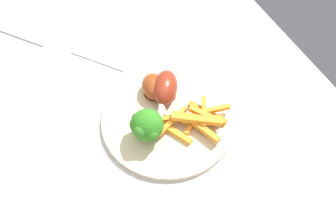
{
  "coord_description": "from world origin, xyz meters",
  "views": [
    {
      "loc": [
        0.39,
        -0.16,
        1.3
      ],
      "look_at": [
        0.02,
        0.01,
        0.73
      ],
      "focal_mm": 38.56,
      "sensor_mm": 36.0,
      "label": 1
    }
  ],
  "objects_px": {
    "broccoli_floret_front": "(146,126)",
    "broccoli_floret_back": "(143,123)",
    "chicken_drumstick_near": "(165,89)",
    "dinner_plate": "(168,120)",
    "fork": "(12,33)",
    "chicken_drumstick_far": "(154,89)",
    "broccoli_floret_middle": "(145,127)",
    "carrot_fries_pile": "(195,119)",
    "dining_table": "(161,141)"
  },
  "relations": [
    {
      "from": "broccoli_floret_front",
      "to": "broccoli_floret_back",
      "type": "relative_size",
      "value": 1.17
    },
    {
      "from": "chicken_drumstick_near",
      "to": "dinner_plate",
      "type": "bearing_deg",
      "value": -17.23
    },
    {
      "from": "broccoli_floret_back",
      "to": "fork",
      "type": "height_order",
      "value": "broccoli_floret_back"
    },
    {
      "from": "broccoli_floret_back",
      "to": "fork",
      "type": "xyz_separation_m",
      "value": [
        -0.41,
        -0.18,
        -0.05
      ]
    },
    {
      "from": "broccoli_floret_front",
      "to": "fork",
      "type": "distance_m",
      "value": 0.46
    },
    {
      "from": "broccoli_floret_front",
      "to": "chicken_drumstick_far",
      "type": "height_order",
      "value": "broccoli_floret_front"
    },
    {
      "from": "dinner_plate",
      "to": "broccoli_floret_middle",
      "type": "bearing_deg",
      "value": -65.94
    },
    {
      "from": "broccoli_floret_front",
      "to": "fork",
      "type": "relative_size",
      "value": 0.38
    },
    {
      "from": "dinner_plate",
      "to": "carrot_fries_pile",
      "type": "xyz_separation_m",
      "value": [
        0.03,
        0.04,
        0.02
      ]
    },
    {
      "from": "dinner_plate",
      "to": "broccoli_floret_front",
      "type": "bearing_deg",
      "value": -65.23
    },
    {
      "from": "broccoli_floret_front",
      "to": "chicken_drumstick_far",
      "type": "relative_size",
      "value": 0.65
    },
    {
      "from": "broccoli_floret_middle",
      "to": "chicken_drumstick_near",
      "type": "relative_size",
      "value": 0.48
    },
    {
      "from": "broccoli_floret_back",
      "to": "chicken_drumstick_far",
      "type": "relative_size",
      "value": 0.56
    },
    {
      "from": "dining_table",
      "to": "broccoli_floret_back",
      "type": "relative_size",
      "value": 16.84
    },
    {
      "from": "broccoli_floret_middle",
      "to": "broccoli_floret_back",
      "type": "bearing_deg",
      "value": -178.66
    },
    {
      "from": "broccoli_floret_front",
      "to": "broccoli_floret_back",
      "type": "xyz_separation_m",
      "value": [
        -0.01,
        -0.0,
        -0.0
      ]
    },
    {
      "from": "broccoli_floret_back",
      "to": "fork",
      "type": "relative_size",
      "value": 0.32
    },
    {
      "from": "dining_table",
      "to": "dinner_plate",
      "type": "bearing_deg",
      "value": 12.21
    },
    {
      "from": "dining_table",
      "to": "broccoli_floret_back",
      "type": "distance_m",
      "value": 0.17
    },
    {
      "from": "broccoli_floret_middle",
      "to": "carrot_fries_pile",
      "type": "xyz_separation_m",
      "value": [
        0.01,
        0.1,
        -0.02
      ]
    },
    {
      "from": "broccoli_floret_front",
      "to": "fork",
      "type": "bearing_deg",
      "value": -156.1
    },
    {
      "from": "broccoli_floret_front",
      "to": "chicken_drumstick_near",
      "type": "bearing_deg",
      "value": 137.08
    },
    {
      "from": "broccoli_floret_front",
      "to": "broccoli_floret_middle",
      "type": "bearing_deg",
      "value": -81.25
    },
    {
      "from": "dining_table",
      "to": "broccoli_floret_middle",
      "type": "relative_size",
      "value": 16.38
    },
    {
      "from": "carrot_fries_pile",
      "to": "chicken_drumstick_far",
      "type": "xyz_separation_m",
      "value": [
        -0.1,
        -0.04,
        0.0
      ]
    },
    {
      "from": "carrot_fries_pile",
      "to": "broccoli_floret_front",
      "type": "bearing_deg",
      "value": -95.77
    },
    {
      "from": "fork",
      "to": "broccoli_floret_back",
      "type": "bearing_deg",
      "value": -16.73
    },
    {
      "from": "broccoli_floret_middle",
      "to": "carrot_fries_pile",
      "type": "relative_size",
      "value": 0.41
    },
    {
      "from": "dining_table",
      "to": "dinner_plate",
      "type": "xyz_separation_m",
      "value": [
        0.02,
        0.01,
        0.12
      ]
    },
    {
      "from": "chicken_drumstick_far",
      "to": "dinner_plate",
      "type": "bearing_deg",
      "value": 1.01
    },
    {
      "from": "dinner_plate",
      "to": "broccoli_floret_middle",
      "type": "relative_size",
      "value": 4.19
    },
    {
      "from": "chicken_drumstick_near",
      "to": "fork",
      "type": "height_order",
      "value": "chicken_drumstick_near"
    },
    {
      "from": "dining_table",
      "to": "chicken_drumstick_near",
      "type": "distance_m",
      "value": 0.15
    },
    {
      "from": "carrot_fries_pile",
      "to": "chicken_drumstick_near",
      "type": "height_order",
      "value": "chicken_drumstick_near"
    },
    {
      "from": "chicken_drumstick_far",
      "to": "fork",
      "type": "xyz_separation_m",
      "value": [
        -0.32,
        -0.24,
        -0.03
      ]
    },
    {
      "from": "dinner_plate",
      "to": "chicken_drumstick_far",
      "type": "height_order",
      "value": "chicken_drumstick_far"
    },
    {
      "from": "dining_table",
      "to": "chicken_drumstick_far",
      "type": "relative_size",
      "value": 9.37
    },
    {
      "from": "carrot_fries_pile",
      "to": "dinner_plate",
      "type": "bearing_deg",
      "value": -130.14
    },
    {
      "from": "broccoli_floret_front",
      "to": "fork",
      "type": "height_order",
      "value": "broccoli_floret_front"
    },
    {
      "from": "dinner_plate",
      "to": "carrot_fries_pile",
      "type": "height_order",
      "value": "carrot_fries_pile"
    },
    {
      "from": "broccoli_floret_front",
      "to": "chicken_drumstick_far",
      "type": "distance_m",
      "value": 0.11
    },
    {
      "from": "broccoli_floret_middle",
      "to": "broccoli_floret_back",
      "type": "distance_m",
      "value": 0.01
    },
    {
      "from": "fork",
      "to": "carrot_fries_pile",
      "type": "bearing_deg",
      "value": -7.35
    },
    {
      "from": "broccoli_floret_middle",
      "to": "chicken_drumstick_far",
      "type": "distance_m",
      "value": 0.11
    },
    {
      "from": "dinner_plate",
      "to": "broccoli_floret_back",
      "type": "bearing_deg",
      "value": -74.62
    },
    {
      "from": "dining_table",
      "to": "broccoli_floret_back",
      "type": "height_order",
      "value": "broccoli_floret_back"
    },
    {
      "from": "chicken_drumstick_near",
      "to": "fork",
      "type": "xyz_separation_m",
      "value": [
        -0.34,
        -0.25,
        -0.03
      ]
    },
    {
      "from": "chicken_drumstick_near",
      "to": "broccoli_floret_middle",
      "type": "bearing_deg",
      "value": -43.89
    },
    {
      "from": "chicken_drumstick_near",
      "to": "chicken_drumstick_far",
      "type": "relative_size",
      "value": 1.19
    },
    {
      "from": "dining_table",
      "to": "chicken_drumstick_near",
      "type": "bearing_deg",
      "value": 140.54
    }
  ]
}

